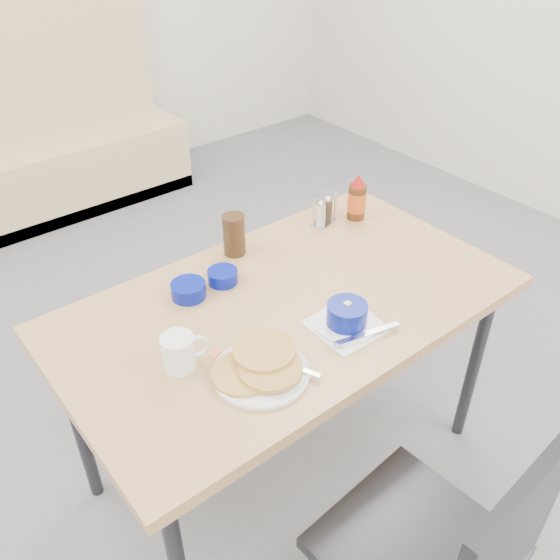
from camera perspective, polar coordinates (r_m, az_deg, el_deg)
ground at (r=2.25m, az=4.94°, el=-20.72°), size 6.00×6.00×0.00m
booth_bench at (r=4.04m, az=-23.14°, el=10.75°), size 1.90×0.56×1.22m
dining_table at (r=1.85m, az=0.75°, el=-3.52°), size 1.40×0.80×0.76m
diner_chair at (r=1.58m, az=15.84°, el=-23.71°), size 0.45×0.45×0.93m
pancake_plate at (r=1.56m, az=-1.91°, el=-8.46°), size 0.25×0.25×0.05m
coffee_mug at (r=1.58m, az=-9.60°, el=-6.80°), size 0.13×0.09×0.10m
grits_setting at (r=1.70m, az=6.47°, el=-3.61°), size 0.21×0.20×0.08m
creamer_bowl at (r=1.83m, az=-8.80°, el=-0.96°), size 0.11×0.11×0.05m
butter_bowl at (r=1.88m, az=-5.54°, el=0.34°), size 0.10×0.10×0.04m
amber_tumbler at (r=2.00m, az=-4.44°, el=4.37°), size 0.08×0.08×0.14m
condiment_caddy at (r=2.19m, az=4.28°, el=6.47°), size 0.11×0.08×0.12m
syrup_bottle at (r=2.22m, az=7.40°, el=7.70°), size 0.07×0.07×0.18m
sugar_wrapper at (r=1.64m, az=-6.27°, el=-7.04°), size 0.04×0.04×0.00m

